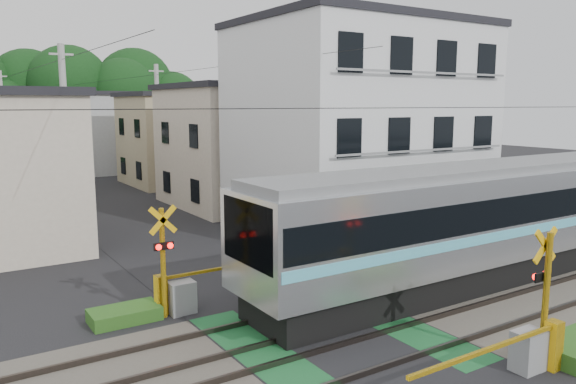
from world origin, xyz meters
TOP-DOWN VIEW (x-y plane):
  - ground at (0.00, 0.00)m, footprint 120.00×120.00m
  - track_bed at (0.00, 0.00)m, footprint 120.00×120.00m
  - crossing_signal_near at (2.59, -3.65)m, footprint 4.74×0.65m
  - crossing_signal_far at (-2.59, 3.65)m, footprint 4.74×0.65m
  - apartment_block at (8.50, 9.49)m, footprint 10.20×8.36m
  - houses_row at (0.25, 25.92)m, footprint 22.07×31.35m
  - tree_hill at (0.60, 48.20)m, footprint 40.00×13.28m
  - catenary at (6.00, 0.03)m, footprint 60.00×5.04m
  - utility_poles at (-1.05, 23.01)m, footprint 7.90×42.00m
  - pedestrian at (0.33, 26.91)m, footprint 0.70×0.49m
  - weed_patches at (1.76, -0.09)m, footprint 10.25×8.80m

SIDE VIEW (x-z plane):
  - ground at x=0.00m, z-range 0.00..0.00m
  - track_bed at x=0.00m, z-range -0.03..0.11m
  - weed_patches at x=1.76m, z-range -0.02..0.38m
  - crossing_signal_near at x=2.59m, z-range -0.83..2.25m
  - crossing_signal_far at x=-2.59m, z-range -0.83..2.25m
  - pedestrian at x=0.33m, z-range 0.00..1.82m
  - houses_row at x=0.25m, z-range -0.16..6.64m
  - catenary at x=6.00m, z-range 0.20..7.20m
  - utility_poles at x=-1.05m, z-range 0.08..8.08m
  - apartment_block at x=8.50m, z-range 0.01..9.31m
  - tree_hill at x=0.60m, z-range -0.03..11.28m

